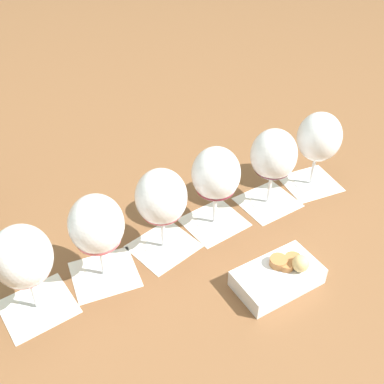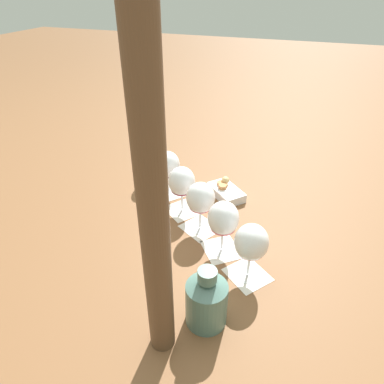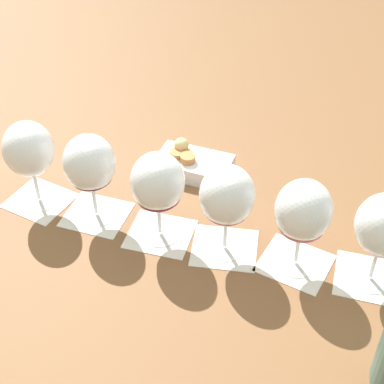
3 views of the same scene
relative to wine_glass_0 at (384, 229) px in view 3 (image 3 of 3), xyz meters
name	(u,v)px [view 3 (image 3 of 3)]	position (x,y,z in m)	size (l,w,h in m)	color
ground_plane	(194,239)	(0.20, 0.24, -0.12)	(8.00, 8.00, 0.00)	brown
tasting_card_0	(369,278)	(0.00, 0.00, -0.12)	(0.15, 0.16, 0.00)	silver
tasting_card_1	(295,263)	(0.08, 0.10, -0.12)	(0.16, 0.15, 0.00)	silver
tasting_card_2	(225,248)	(0.16, 0.20, -0.12)	(0.15, 0.15, 0.00)	silver
tasting_card_3	(160,234)	(0.23, 0.29, -0.12)	(0.15, 0.16, 0.00)	silver
tasting_card_4	(97,214)	(0.33, 0.39, -0.12)	(0.16, 0.16, 0.00)	silver
tasting_card_5	(40,200)	(0.41, 0.48, -0.12)	(0.16, 0.16, 0.00)	silver
wine_glass_0	(384,229)	(0.00, 0.00, 0.00)	(0.09, 0.09, 0.18)	white
wine_glass_1	(303,214)	(0.08, 0.10, 0.00)	(0.09, 0.09, 0.18)	white
wine_glass_2	(227,199)	(0.16, 0.20, 0.00)	(0.09, 0.09, 0.18)	white
wine_glass_3	(158,185)	(0.23, 0.29, 0.00)	(0.09, 0.09, 0.18)	white
wine_glass_4	(90,166)	(0.33, 0.39, 0.00)	(0.09, 0.09, 0.18)	white
wine_glass_5	(29,153)	(0.41, 0.48, 0.00)	(0.09, 0.09, 0.18)	white
snack_dish	(192,164)	(0.38, 0.17, -0.10)	(0.17, 0.17, 0.07)	silver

